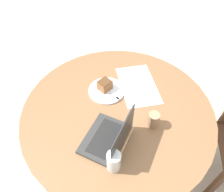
# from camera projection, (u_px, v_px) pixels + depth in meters

# --- Properties ---
(ground_plane) EXTENTS (12.00, 12.00, 0.00)m
(ground_plane) POSITION_uv_depth(u_px,v_px,m) (116.00, 160.00, 1.96)
(ground_plane) COLOR #B7AD9E
(dining_table) EXTENTS (1.23, 1.23, 0.75)m
(dining_table) POSITION_uv_depth(u_px,v_px,m) (117.00, 122.00, 1.50)
(dining_table) COLOR brown
(dining_table) RESTS_ON ground_plane
(paper_document) EXTENTS (0.45, 0.36, 0.00)m
(paper_document) POSITION_uv_depth(u_px,v_px,m) (138.00, 85.00, 1.54)
(paper_document) COLOR white
(paper_document) RESTS_ON dining_table
(plate) EXTENTS (0.25, 0.25, 0.01)m
(plate) POSITION_uv_depth(u_px,v_px,m) (107.00, 91.00, 1.50)
(plate) COLOR silver
(plate) RESTS_ON dining_table
(cake_slice) EXTENTS (0.09, 0.10, 0.07)m
(cake_slice) POSITION_uv_depth(u_px,v_px,m) (105.00, 85.00, 1.48)
(cake_slice) COLOR brown
(cake_slice) RESTS_ON plate
(fork) EXTENTS (0.17, 0.06, 0.00)m
(fork) POSITION_uv_depth(u_px,v_px,m) (112.00, 94.00, 1.46)
(fork) COLOR silver
(fork) RESTS_ON plate
(coffee_glass) EXTENTS (0.07, 0.07, 0.10)m
(coffee_glass) POSITION_uv_depth(u_px,v_px,m) (153.00, 119.00, 1.29)
(coffee_glass) COLOR #997556
(coffee_glass) RESTS_ON dining_table
(water_glass) EXTENTS (0.07, 0.07, 0.13)m
(water_glass) POSITION_uv_depth(u_px,v_px,m) (114.00, 161.00, 1.10)
(water_glass) COLOR silver
(water_glass) RESTS_ON dining_table
(laptop) EXTENTS (0.34, 0.36, 0.22)m
(laptop) POSITION_uv_depth(u_px,v_px,m) (109.00, 138.00, 1.21)
(laptop) COLOR #2D2D2D
(laptop) RESTS_ON dining_table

